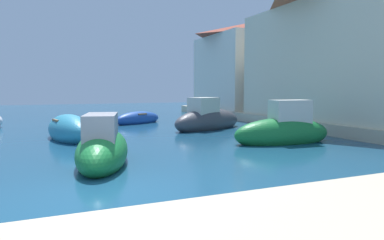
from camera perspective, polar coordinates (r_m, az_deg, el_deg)
ground at (r=6.66m, az=-14.31°, el=-12.40°), size 80.00×80.00×0.00m
quay_promenade at (r=8.08m, az=18.29°, el=-7.53°), size 44.00×32.00×0.50m
moored_boat_0 at (r=20.18m, az=-8.80°, el=0.17°), size 3.28×2.43×0.88m
moored_boat_3 at (r=14.52m, az=-19.37°, el=-1.59°), size 2.07×3.78×1.26m
moored_boat_5 at (r=13.21m, az=14.70°, el=-1.74°), size 3.92×1.62×1.84m
moored_boat_6 at (r=9.58m, az=-14.40°, el=-4.54°), size 2.20×4.12×1.60m
moored_boat_9 at (r=17.17m, az=2.59°, el=0.01°), size 4.66×3.16×1.84m
waterfront_building_main at (r=19.31m, az=23.79°, el=10.34°), size 5.97×10.58×6.64m
waterfront_building_annex at (r=26.86m, az=8.50°, el=8.78°), size 5.70×7.13×6.30m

